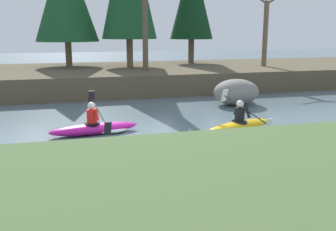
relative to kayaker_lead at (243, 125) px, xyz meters
name	(u,v)px	position (x,y,z in m)	size (l,w,h in m)	color
ground_plane	(150,136)	(-2.94, 0.20, -0.20)	(90.00, 90.00, 0.00)	slate
riverbank_near	(224,197)	(-2.94, -5.41, 0.25)	(44.00, 5.21, 0.89)	#4C6638
riverbank_far	(109,78)	(-2.94, 10.66, 0.33)	(44.00, 8.27, 1.06)	brown
bare_tree_mid_upstream	(266,26)	(5.86, 9.57, 3.12)	(2.68, 2.65, 4.78)	brown
kayaker_lead	(243,125)	(0.00, 0.00, 0.00)	(2.74, 2.00, 1.20)	yellow
kayaker_middle	(98,127)	(-4.45, 0.87, 0.00)	(2.80, 2.07, 1.20)	#C61999
boulder_midstream	(236,92)	(1.63, 4.07, 0.35)	(1.95, 1.52, 1.10)	gray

